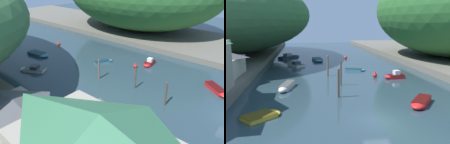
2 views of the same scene
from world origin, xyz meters
The scene contains 15 objects.
water_surface centered at (0.00, 30.00, 0.00)m, with size 130.00×130.00×0.00m, color #283D47.
right_bank centered at (25.44, 30.00, 0.58)m, with size 22.00×120.00×1.16m.
boat_far_upstream centered at (-10.50, 2.29, 0.20)m, with size 3.95×3.78×0.40m.
boat_white_cruiser centered at (-8.41, 31.22, 0.30)m, with size 4.03×4.98×0.98m.
boat_navy_launch centered at (-3.38, 37.06, 0.31)m, with size 2.41×5.26×0.62m.
boat_yellow_tender centered at (-9.03, 12.26, 0.35)m, with size 2.17×5.22×0.71m.
boat_near_quay centered at (5.58, 3.50, 0.33)m, with size 3.89×4.44×0.66m.
boat_cabin_cruiser centered at (-10.07, 43.44, 0.37)m, with size 5.71×5.99×1.21m.
boat_far_right_bank centered at (7.53, 16.65, 0.41)m, with size 3.28×1.69×1.29m.
boat_small_dinghy centered at (2.94, 24.07, 0.19)m, with size 3.92×2.48×0.39m.
mooring_post_nearest centered at (-2.65, 7.73, 1.74)m, with size 0.27×0.27×3.46m.
mooring_post_second centered at (-1.50, 13.46, 1.75)m, with size 0.22×0.22×3.49m.
mooring_post_middle centered at (-2.72, 19.92, 1.73)m, with size 0.28×0.28×3.45m.
channel_buoy_near centered at (4.77, 17.90, 0.42)m, with size 0.71×0.71×1.07m.
channel_buoy_far centered at (3.68, 39.70, 0.42)m, with size 0.72×0.72×1.08m.
Camera 2 is at (-6.63, -20.43, 8.57)m, focal length 40.00 mm.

